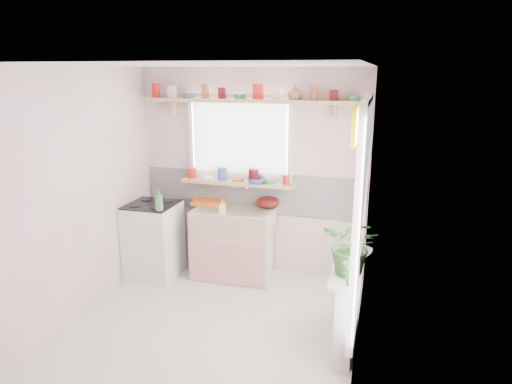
# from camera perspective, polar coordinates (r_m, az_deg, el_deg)

# --- Properties ---
(room) EXTENTS (3.20, 3.20, 3.20)m
(room) POSITION_cam_1_polar(r_m,az_deg,el_deg) (4.71, 4.78, 1.56)
(room) COLOR silver
(room) RESTS_ON ground
(sink_unit) EXTENTS (0.95, 0.65, 1.11)m
(sink_unit) POSITION_cam_1_polar(r_m,az_deg,el_deg) (5.59, -2.80, -6.32)
(sink_unit) COLOR white
(sink_unit) RESTS_ON ground
(cooker) EXTENTS (0.58, 0.58, 0.93)m
(cooker) POSITION_cam_1_polar(r_m,az_deg,el_deg) (5.73, -12.68, -5.82)
(cooker) COLOR white
(cooker) RESTS_ON ground
(radiator_ledge) EXTENTS (0.22, 0.95, 0.78)m
(radiator_ledge) POSITION_cam_1_polar(r_m,az_deg,el_deg) (4.36, 11.26, -13.53)
(radiator_ledge) COLOR white
(radiator_ledge) RESTS_ON ground
(windowsill) EXTENTS (1.40, 0.22, 0.04)m
(windowsill) POSITION_cam_1_polar(r_m,az_deg,el_deg) (5.54, -2.28, 1.20)
(windowsill) COLOR tan
(windowsill) RESTS_ON room
(pine_shelf) EXTENTS (2.52, 0.24, 0.04)m
(pine_shelf) POSITION_cam_1_polar(r_m,az_deg,el_deg) (5.34, -0.86, 11.34)
(pine_shelf) COLOR tan
(pine_shelf) RESTS_ON room
(shelf_crockery) EXTENTS (2.47, 0.11, 0.12)m
(shelf_crockery) POSITION_cam_1_polar(r_m,az_deg,el_deg) (5.35, -1.31, 12.13)
(shelf_crockery) COLOR red
(shelf_crockery) RESTS_ON pine_shelf
(sill_crockery) EXTENTS (1.35, 0.11, 0.12)m
(sill_crockery) POSITION_cam_1_polar(r_m,az_deg,el_deg) (5.53, -2.46, 1.96)
(sill_crockery) COLOR red
(sill_crockery) RESTS_ON windowsill
(dish_tray) EXTENTS (0.46, 0.37, 0.04)m
(dish_tray) POSITION_cam_1_polar(r_m,az_deg,el_deg) (5.75, -5.75, -1.12)
(dish_tray) COLOR orange
(dish_tray) RESTS_ON sink_unit
(colander) EXTENTS (0.37, 0.37, 0.13)m
(colander) POSITION_cam_1_polar(r_m,az_deg,el_deg) (5.52, 1.52, -1.26)
(colander) COLOR #51110D
(colander) RESTS_ON sink_unit
(jade_plant) EXTENTS (0.57, 0.53, 0.52)m
(jade_plant) POSITION_cam_1_polar(r_m,az_deg,el_deg) (3.94, 11.98, -6.53)
(jade_plant) COLOR #386729
(jade_plant) RESTS_ON radiator_ledge
(fruit_bowl) EXTENTS (0.39, 0.39, 0.08)m
(fruit_bowl) POSITION_cam_1_polar(r_m,az_deg,el_deg) (4.36, 12.17, -7.54)
(fruit_bowl) COLOR silver
(fruit_bowl) RESTS_ON radiator_ledge
(herb_pot) EXTENTS (0.15, 0.13, 0.24)m
(herb_pot) POSITION_cam_1_polar(r_m,az_deg,el_deg) (3.78, 11.61, -9.79)
(herb_pot) COLOR #346729
(herb_pot) RESTS_ON radiator_ledge
(soap_bottle_sink) EXTENTS (0.10, 0.10, 0.17)m
(soap_bottle_sink) POSITION_cam_1_polar(r_m,az_deg,el_deg) (5.27, -4.24, -1.86)
(soap_bottle_sink) COLOR #F3E86C
(soap_bottle_sink) RESTS_ON sink_unit
(sill_cup) EXTENTS (0.18, 0.18, 0.11)m
(sill_cup) POSITION_cam_1_polar(r_m,az_deg,el_deg) (5.49, 1.21, 1.88)
(sill_cup) COLOR silver
(sill_cup) RESTS_ON windowsill
(sill_bowl) EXTENTS (0.28, 0.28, 0.07)m
(sill_bowl) POSITION_cam_1_polar(r_m,az_deg,el_deg) (5.40, 0.04, 1.44)
(sill_bowl) COLOR #3452A9
(sill_bowl) RESTS_ON windowsill
(shelf_vase) EXTENTS (0.17, 0.17, 0.17)m
(shelf_vase) POSITION_cam_1_polar(r_m,az_deg,el_deg) (5.20, 4.86, 12.33)
(shelf_vase) COLOR #9F6231
(shelf_vase) RESTS_ON pine_shelf
(cooker_bottle) EXTENTS (0.12, 0.12, 0.25)m
(cooker_bottle) POSITION_cam_1_polar(r_m,az_deg,el_deg) (5.27, -12.05, -0.99)
(cooker_bottle) COLOR #468C4D
(cooker_bottle) RESTS_ON cooker
(fruit) EXTENTS (0.20, 0.14, 0.10)m
(fruit) POSITION_cam_1_polar(r_m,az_deg,el_deg) (4.34, 12.30, -6.76)
(fruit) COLOR orange
(fruit) RESTS_ON fruit_bowl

